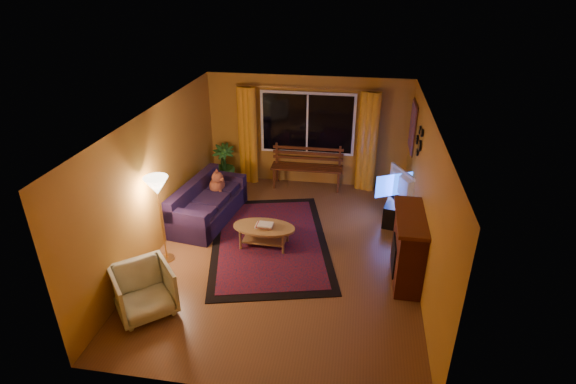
% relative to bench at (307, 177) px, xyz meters
% --- Properties ---
extents(floor, '(4.50, 6.00, 0.02)m').
position_rel_bench_xyz_m(floor, '(-0.04, -2.73, -0.25)').
color(floor, brown).
rests_on(floor, ground).
extents(ceiling, '(4.50, 6.00, 0.02)m').
position_rel_bench_xyz_m(ceiling, '(-0.04, -2.73, 2.27)').
color(ceiling, white).
rests_on(ceiling, ground).
extents(wall_back, '(4.50, 0.02, 2.50)m').
position_rel_bench_xyz_m(wall_back, '(-0.04, 0.28, 1.01)').
color(wall_back, '#BC802A').
rests_on(wall_back, ground).
extents(wall_left, '(0.02, 6.00, 2.50)m').
position_rel_bench_xyz_m(wall_left, '(-2.30, -2.73, 1.01)').
color(wall_left, '#BC802A').
rests_on(wall_left, ground).
extents(wall_right, '(0.02, 6.00, 2.50)m').
position_rel_bench_xyz_m(wall_right, '(2.22, -2.73, 1.01)').
color(wall_right, '#BC802A').
rests_on(wall_right, ground).
extents(window, '(2.00, 0.02, 1.30)m').
position_rel_bench_xyz_m(window, '(-0.04, 0.21, 1.21)').
color(window, black).
rests_on(window, wall_back).
extents(curtain_rod, '(3.20, 0.03, 0.03)m').
position_rel_bench_xyz_m(curtain_rod, '(-0.04, 0.17, 2.01)').
color(curtain_rod, '#BF8C3F').
rests_on(curtain_rod, wall_back).
extents(curtain_left, '(0.36, 0.36, 2.24)m').
position_rel_bench_xyz_m(curtain_left, '(-1.39, 0.15, 0.88)').
color(curtain_left, orange).
rests_on(curtain_left, ground).
extents(curtain_right, '(0.36, 0.36, 2.24)m').
position_rel_bench_xyz_m(curtain_right, '(1.31, 0.15, 0.88)').
color(curtain_right, orange).
rests_on(curtain_right, ground).
extents(bench, '(1.62, 0.50, 0.48)m').
position_rel_bench_xyz_m(bench, '(0.00, 0.00, 0.00)').
color(bench, '#4C210D').
rests_on(bench, ground).
extents(potted_plant, '(0.63, 0.63, 0.93)m').
position_rel_bench_xyz_m(potted_plant, '(-1.94, -0.09, 0.22)').
color(potted_plant, '#235B1E').
rests_on(potted_plant, ground).
extents(sofa, '(1.10, 2.05, 0.79)m').
position_rel_bench_xyz_m(sofa, '(-1.74, -1.81, 0.15)').
color(sofa, '#201433').
rests_on(sofa, ground).
extents(dog, '(0.44, 0.52, 0.49)m').
position_rel_bench_xyz_m(dog, '(-1.69, -1.37, 0.39)').
color(dog, '#A04F34').
rests_on(dog, sofa).
extents(armchair, '(1.08, 1.07, 0.81)m').
position_rel_bench_xyz_m(armchair, '(-1.80, -4.57, 0.16)').
color(armchair, beige).
rests_on(armchair, ground).
extents(floor_lamp, '(0.34, 0.34, 1.57)m').
position_rel_bench_xyz_m(floor_lamp, '(-2.04, -3.28, 0.54)').
color(floor_lamp, '#BF8C3F').
rests_on(floor_lamp, ground).
extents(rug, '(2.83, 3.72, 0.02)m').
position_rel_bench_xyz_m(rug, '(-0.38, -2.44, -0.23)').
color(rug, maroon).
rests_on(rug, ground).
extents(coffee_table, '(1.16, 1.16, 0.41)m').
position_rel_bench_xyz_m(coffee_table, '(-0.45, -2.59, -0.04)').
color(coffee_table, '#A07440').
rests_on(coffee_table, ground).
extents(tv_console, '(0.58, 1.13, 0.45)m').
position_rel_bench_xyz_m(tv_console, '(1.96, -1.15, -0.02)').
color(tv_console, black).
rests_on(tv_console, ground).
extents(television, '(0.57, 0.94, 0.57)m').
position_rel_bench_xyz_m(television, '(1.96, -1.15, 0.49)').
color(television, black).
rests_on(television, tv_console).
extents(fireplace, '(0.40, 1.20, 1.10)m').
position_rel_bench_xyz_m(fireplace, '(2.01, -3.13, 0.31)').
color(fireplace, maroon).
rests_on(fireplace, ground).
extents(mirror_cluster, '(0.06, 0.60, 0.56)m').
position_rel_bench_xyz_m(mirror_cluster, '(2.17, -1.43, 1.56)').
color(mirror_cluster, black).
rests_on(mirror_cluster, wall_right).
extents(painting, '(0.04, 0.76, 0.96)m').
position_rel_bench_xyz_m(painting, '(2.18, -0.28, 1.41)').
color(painting, '#D85028').
rests_on(painting, wall_right).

